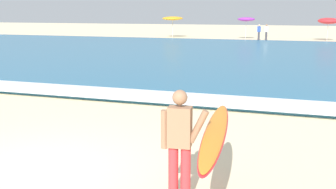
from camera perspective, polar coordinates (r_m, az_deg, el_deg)
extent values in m
plane|color=beige|center=(7.67, -18.77, -10.49)|extent=(160.00, 160.00, 0.00)
cube|color=teal|center=(25.73, 8.27, 5.55)|extent=(120.00, 28.00, 0.14)
cube|color=white|center=(12.87, -2.21, -0.21)|extent=(120.00, 1.77, 0.01)
cylinder|color=red|center=(6.08, 0.76, -11.32)|extent=(0.15, 0.15, 0.88)
cylinder|color=red|center=(6.04, 2.53, -11.46)|extent=(0.15, 0.15, 0.88)
cube|color=#9E7051|center=(5.81, 1.69, -4.67)|extent=(0.36, 0.25, 0.60)
sphere|color=#9E7051|center=(5.70, 1.72, -0.42)|extent=(0.22, 0.22, 0.22)
cylinder|color=#9E7051|center=(5.87, -0.53, -5.00)|extent=(0.10, 0.10, 0.58)
cylinder|color=#9E7051|center=(5.78, 4.37, -4.57)|extent=(0.32, 0.13, 0.51)
ellipsoid|color=orange|center=(5.75, 6.76, -5.43)|extent=(0.56, 2.73, 0.25)
ellipsoid|color=red|center=(5.76, 6.75, -5.60)|extent=(0.60, 2.84, 0.21)
cube|color=red|center=(4.78, 5.40, -10.55)|extent=(0.03, 0.14, 0.14)
cylinder|color=beige|center=(44.26, 0.66, 9.47)|extent=(0.05, 0.05, 2.01)
ellipsoid|color=#F4A31E|center=(44.23, 0.66, 10.85)|extent=(2.25, 2.26, 0.46)
cylinder|color=beige|center=(42.30, 11.09, 9.11)|extent=(0.05, 0.05, 1.97)
ellipsoid|color=purple|center=(42.27, 11.15, 10.53)|extent=(1.78, 1.78, 0.44)
cylinder|color=beige|center=(41.90, 21.89, 8.38)|extent=(0.05, 0.05, 1.84)
ellipsoid|color=red|center=(41.87, 22.00, 9.76)|extent=(1.97, 1.99, 0.66)
cylinder|color=#383842|center=(41.16, 13.88, 8.14)|extent=(0.20, 0.20, 0.84)
cube|color=white|center=(41.13, 13.93, 9.09)|extent=(0.32, 0.20, 0.54)
sphere|color=#9E7051|center=(41.11, 13.95, 9.61)|extent=(0.20, 0.20, 0.20)
cylinder|color=#383842|center=(40.74, 12.86, 8.15)|extent=(0.20, 0.20, 0.84)
cube|color=#2D4CA5|center=(40.71, 12.91, 9.12)|extent=(0.32, 0.20, 0.54)
sphere|color=beige|center=(40.69, 12.93, 9.64)|extent=(0.20, 0.20, 0.20)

